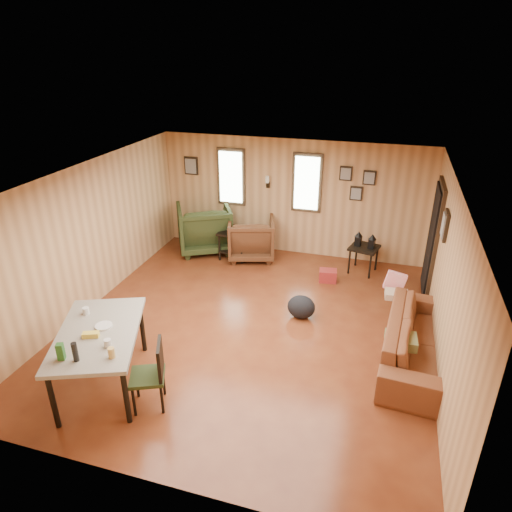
{
  "coord_description": "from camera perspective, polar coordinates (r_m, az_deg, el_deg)",
  "views": [
    {
      "loc": [
        1.85,
        -5.82,
        4.09
      ],
      "look_at": [
        0.0,
        0.4,
        1.05
      ],
      "focal_mm": 32.0,
      "sensor_mm": 36.0,
      "label": 1
    }
  ],
  "objects": [
    {
      "name": "cooler",
      "position": [
        8.69,
        8.97,
        -2.44
      ],
      "size": [
        0.35,
        0.27,
        0.23
      ],
      "rotation": [
        0.0,
        0.0,
        0.14
      ],
      "color": "maroon",
      "rests_on": "ground"
    },
    {
      "name": "side_table",
      "position": [
        8.99,
        13.41,
        1.28
      ],
      "size": [
        0.62,
        0.62,
        0.82
      ],
      "rotation": [
        0.0,
        0.0,
        -0.24
      ],
      "color": "black",
      "rests_on": "ground"
    },
    {
      "name": "sofa_pillows",
      "position": [
        7.06,
        17.33,
        -6.67
      ],
      "size": [
        0.51,
        1.77,
        0.37
      ],
      "rotation": [
        0.0,
        0.0,
        0.06
      ],
      "color": "brown",
      "rests_on": "sofa"
    },
    {
      "name": "room",
      "position": [
        6.94,
        1.04,
        0.57
      ],
      "size": [
        5.54,
        6.04,
        2.44
      ],
      "color": "brown",
      "rests_on": "ground"
    },
    {
      "name": "dining_table",
      "position": [
        6.11,
        -19.15,
        -9.57
      ],
      "size": [
        1.5,
        1.86,
        1.06
      ],
      "rotation": [
        0.0,
        0.0,
        0.38
      ],
      "color": "gray",
      "rests_on": "ground"
    },
    {
      "name": "end_table",
      "position": [
        9.41,
        -2.76,
        2.08
      ],
      "size": [
        0.6,
        0.55,
        0.74
      ],
      "rotation": [
        0.0,
        0.0,
        -0.03
      ],
      "color": "black",
      "rests_on": "ground"
    },
    {
      "name": "recliner_brown",
      "position": [
        9.4,
        -0.6,
        2.49
      ],
      "size": [
        1.13,
        1.09,
        0.95
      ],
      "primitive_type": "imported",
      "rotation": [
        0.0,
        0.0,
        3.43
      ],
      "color": "#4D2B17",
      "rests_on": "ground"
    },
    {
      "name": "sofa",
      "position": [
        6.77,
        19.88,
        -9.14
      ],
      "size": [
        0.84,
        2.32,
        0.89
      ],
      "primitive_type": "imported",
      "rotation": [
        0.0,
        0.0,
        1.49
      ],
      "color": "brown",
      "rests_on": "ground"
    },
    {
      "name": "backpack",
      "position": [
        7.49,
        5.68,
        -6.36
      ],
      "size": [
        0.51,
        0.42,
        0.39
      ],
      "rotation": [
        0.0,
        0.0,
        -0.19
      ],
      "color": "black",
      "rests_on": "ground"
    },
    {
      "name": "recliner_green",
      "position": [
        9.79,
        -6.48,
        3.79
      ],
      "size": [
        1.43,
        1.4,
        1.11
      ],
      "primitive_type": "imported",
      "rotation": [
        0.0,
        0.0,
        -2.65
      ],
      "color": "#293317",
      "rests_on": "ground"
    },
    {
      "name": "dining_chair",
      "position": [
        5.79,
        -12.8,
        -13.89
      ],
      "size": [
        0.54,
        0.54,
        0.9
      ],
      "rotation": [
        0.0,
        0.0,
        0.41
      ],
      "color": "#293317",
      "rests_on": "ground"
    }
  ]
}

